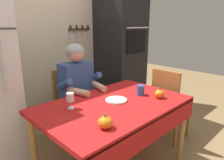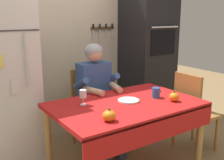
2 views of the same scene
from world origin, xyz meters
The scene contains 11 objects.
back_wall_assembly centered at (0.05, 1.35, 1.30)m, with size 3.70×0.13×2.60m.
wall_oven centered at (1.05, 1.00, 1.05)m, with size 0.60×0.64×2.10m.
dining_table centered at (0.00, 0.08, 0.66)m, with size 1.40×0.90×0.74m.
chair_behind_person centered at (0.03, 0.87, 0.51)m, with size 0.40×0.40×0.93m.
seated_person centered at (0.03, 0.68, 0.74)m, with size 0.47×0.55×1.25m.
chair_right_side centered at (0.90, 0.04, 0.51)m, with size 0.40×0.40×0.93m.
coffee_mug centered at (0.35, 0.06, 0.79)m, with size 0.11×0.08×0.10m.
wine_glass centered at (-0.36, 0.27, 0.84)m, with size 0.07×0.07×0.14m.
pumpkin_large centered at (0.42, -0.13, 0.78)m, with size 0.10×0.10×0.11m.
pumpkin_medium centered at (-0.38, -0.19, 0.78)m, with size 0.11×0.11×0.11m.
serving_tray centered at (0.05, 0.12, 0.75)m, with size 0.21×0.21×0.02m, color silver.
Camera 2 is at (-1.49, -1.88, 1.56)m, focal length 43.88 mm.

